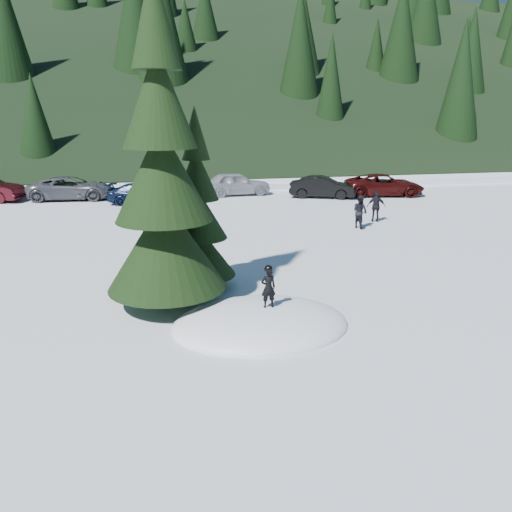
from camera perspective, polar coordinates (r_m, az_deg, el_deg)
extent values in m
plane|color=white|center=(12.65, 0.56, -7.92)|extent=(200.00, 200.00, 0.00)
ellipsoid|color=white|center=(12.65, 0.56, -7.92)|extent=(4.48, 3.52, 0.96)
cylinder|color=black|center=(13.81, -10.05, -2.96)|extent=(0.38, 0.38, 1.40)
cone|color=black|center=(13.50, -10.27, 1.43)|extent=(3.20, 3.20, 2.46)
cone|color=black|center=(13.17, -10.68, 9.29)|extent=(2.54, 2.54, 2.46)
cone|color=black|center=(13.09, -11.11, 17.39)|extent=(1.88, 1.88, 2.46)
cone|color=black|center=(13.27, -11.58, 25.43)|extent=(1.22, 1.22, 2.46)
cylinder|color=black|center=(15.26, -6.49, -1.76)|extent=(0.26, 0.26, 1.00)
cone|color=black|center=(15.07, -6.57, 0.63)|extent=(2.20, 2.20, 1.52)
cone|color=black|center=(14.81, -6.71, 4.92)|extent=(1.75, 1.75, 1.52)
cone|color=black|center=(14.64, -6.86, 9.34)|extent=(1.29, 1.29, 1.52)
cone|color=black|center=(14.55, -7.01, 13.84)|extent=(0.84, 0.84, 1.52)
imported|color=black|center=(12.32, 1.42, -3.64)|extent=(0.38, 0.26, 1.02)
imported|color=black|center=(23.53, 11.80, 4.99)|extent=(0.81, 0.91, 1.54)
imported|color=black|center=(25.11, 13.57, 5.52)|extent=(0.96, 0.61, 1.51)
imported|color=#4D4E54|center=(32.91, -20.32, 7.29)|extent=(5.26, 2.76, 1.41)
imported|color=#0E1833|center=(29.97, -12.67, 6.94)|extent=(4.50, 2.77, 1.22)
imported|color=#9D9EA5|center=(32.60, -2.30, 8.27)|extent=(4.53, 2.12, 1.50)
imported|color=black|center=(31.86, 7.63, 7.82)|extent=(4.34, 2.87, 1.35)
imported|color=#340A09|center=(33.43, 14.44, 7.88)|extent=(5.34, 3.20, 1.39)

